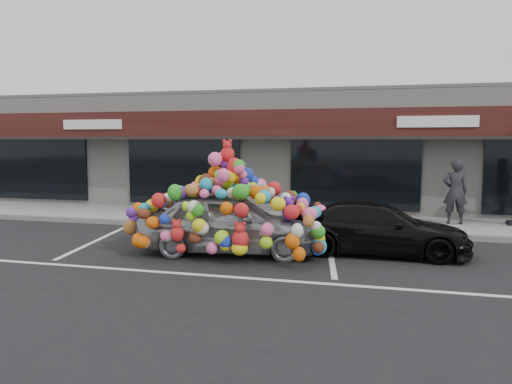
# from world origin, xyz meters

# --- Properties ---
(ground) EXTENTS (90.00, 90.00, 0.00)m
(ground) POSITION_xyz_m (0.00, 0.00, 0.00)
(ground) COLOR black
(ground) RESTS_ON ground
(shop_building) EXTENTS (24.00, 7.20, 4.31)m
(shop_building) POSITION_xyz_m (0.00, 8.44, 2.16)
(shop_building) COLOR beige
(shop_building) RESTS_ON ground
(sidewalk) EXTENTS (26.00, 3.00, 0.15)m
(sidewalk) POSITION_xyz_m (0.00, 4.00, 0.07)
(sidewalk) COLOR gray
(sidewalk) RESTS_ON ground
(kerb) EXTENTS (26.00, 0.18, 0.16)m
(kerb) POSITION_xyz_m (0.00, 2.50, 0.07)
(kerb) COLOR slate
(kerb) RESTS_ON ground
(parking_stripe_left) EXTENTS (0.73, 4.37, 0.01)m
(parking_stripe_left) POSITION_xyz_m (-3.20, 0.20, 0.00)
(parking_stripe_left) COLOR silver
(parking_stripe_left) RESTS_ON ground
(parking_stripe_mid) EXTENTS (0.73, 4.37, 0.01)m
(parking_stripe_mid) POSITION_xyz_m (2.80, 0.20, 0.00)
(parking_stripe_mid) COLOR silver
(parking_stripe_mid) RESTS_ON ground
(lane_line) EXTENTS (14.00, 0.12, 0.01)m
(lane_line) POSITION_xyz_m (2.00, -2.30, 0.00)
(lane_line) COLOR silver
(lane_line) RESTS_ON ground
(toy_car) EXTENTS (2.99, 4.60, 2.56)m
(toy_car) POSITION_xyz_m (0.54, -0.36, 0.87)
(toy_car) COLOR gray
(toy_car) RESTS_ON ground
(black_sedan) EXTENTS (1.69, 4.04, 1.17)m
(black_sedan) POSITION_xyz_m (3.85, 0.40, 0.58)
(black_sedan) COLOR black
(black_sedan) RESTS_ON ground
(pedestrian_a) EXTENTS (0.70, 0.48, 1.88)m
(pedestrian_a) POSITION_xyz_m (5.96, 4.24, 1.09)
(pedestrian_a) COLOR black
(pedestrian_a) RESTS_ON sidewalk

